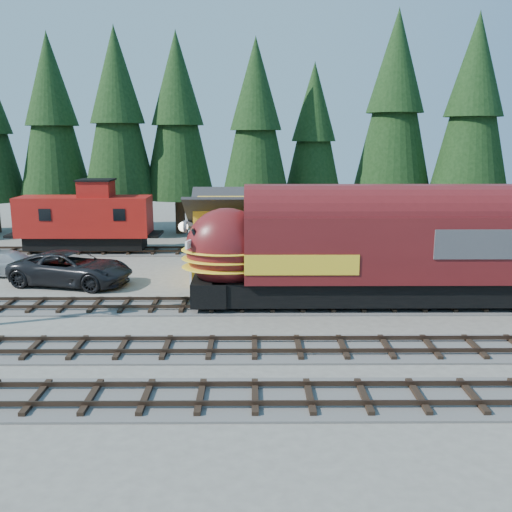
{
  "coord_description": "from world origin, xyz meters",
  "views": [
    {
      "loc": [
        -2.47,
        -23.93,
        8.54
      ],
      "look_at": [
        -2.3,
        4.0,
        2.66
      ],
      "focal_mm": 40.0,
      "sensor_mm": 36.0,
      "label": 1
    }
  ],
  "objects_px": {
    "pickup_truck_a": "(72,268)",
    "pickup_truck_b": "(11,263)",
    "depot": "(293,229)",
    "locomotive": "(350,254)",
    "caboose": "(86,219)"
  },
  "relations": [
    {
      "from": "depot",
      "to": "pickup_truck_a",
      "type": "bearing_deg",
      "value": -171.47
    },
    {
      "from": "locomotive",
      "to": "pickup_truck_b",
      "type": "bearing_deg",
      "value": 161.14
    },
    {
      "from": "depot",
      "to": "pickup_truck_b",
      "type": "distance_m",
      "value": 17.72
    },
    {
      "from": "depot",
      "to": "locomotive",
      "type": "xyz_separation_m",
      "value": [
        2.4,
        -6.5,
        -0.21
      ]
    },
    {
      "from": "locomotive",
      "to": "caboose",
      "type": "relative_size",
      "value": 1.81
    },
    {
      "from": "depot",
      "to": "pickup_truck_b",
      "type": "bearing_deg",
      "value": 178.94
    },
    {
      "from": "pickup_truck_b",
      "to": "locomotive",
      "type": "bearing_deg",
      "value": -105.62
    },
    {
      "from": "locomotive",
      "to": "pickup_truck_b",
      "type": "distance_m",
      "value": 21.21
    },
    {
      "from": "depot",
      "to": "pickup_truck_b",
      "type": "height_order",
      "value": "depot"
    },
    {
      "from": "locomotive",
      "to": "caboose",
      "type": "height_order",
      "value": "caboose"
    },
    {
      "from": "pickup_truck_a",
      "to": "pickup_truck_b",
      "type": "height_order",
      "value": "pickup_truck_a"
    },
    {
      "from": "pickup_truck_b",
      "to": "depot",
      "type": "bearing_deg",
      "value": -87.82
    },
    {
      "from": "depot",
      "to": "pickup_truck_b",
      "type": "xyz_separation_m",
      "value": [
        -17.58,
        0.32,
        -2.2
      ]
    },
    {
      "from": "pickup_truck_b",
      "to": "pickup_truck_a",
      "type": "bearing_deg",
      "value": -113.52
    },
    {
      "from": "depot",
      "to": "locomotive",
      "type": "distance_m",
      "value": 6.93
    }
  ]
}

